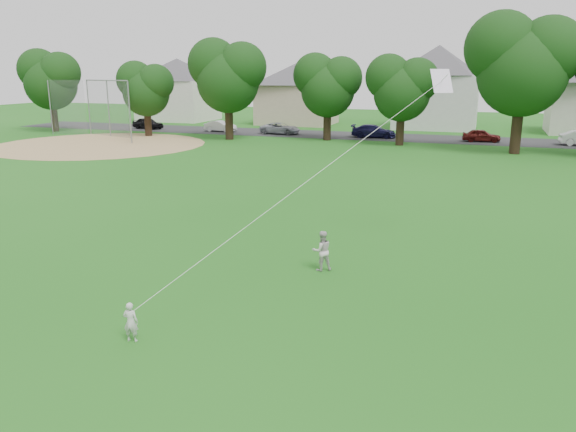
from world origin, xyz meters
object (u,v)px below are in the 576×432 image
(toddler, at_px, (131,322))
(kite, at_px, (315,175))
(baseball_backstop, at_px, (103,109))
(older_boy, at_px, (322,251))

(toddler, bearing_deg, kite, -131.11)
(baseball_backstop, bearing_deg, toddler, -52.44)
(kite, bearing_deg, toddler, -120.24)
(kite, distance_m, baseball_backstop, 42.49)
(older_boy, relative_size, kite, 0.10)
(older_boy, bearing_deg, kite, 61.27)
(kite, height_order, baseball_backstop, kite)
(kite, bearing_deg, baseball_backstop, 134.97)
(kite, bearing_deg, older_boy, 93.74)
(toddler, distance_m, baseball_backstop, 44.42)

